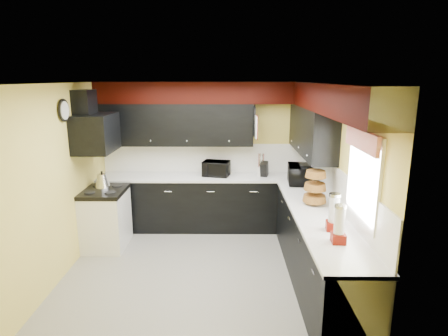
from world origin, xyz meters
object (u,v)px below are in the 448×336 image
microwave (300,174)px  utensil_crock (261,171)px  kettle (102,180)px  knife_block (264,169)px  toaster_oven (216,169)px

microwave → utensil_crock: (-0.57, 0.46, -0.07)m
utensil_crock → kettle: 2.58m
microwave → knife_block: 0.67m
toaster_oven → utensil_crock: 0.76m
utensil_crock → knife_block: bearing=-45.0°
toaster_oven → utensil_crock: toaster_oven is taller
utensil_crock → knife_block: 0.08m
microwave → knife_block: microwave is taller
knife_block → kettle: knife_block is taller
toaster_oven → microwave: 1.41m
toaster_oven → kettle: toaster_oven is taller
toaster_oven → knife_block: bearing=10.3°
utensil_crock → toaster_oven: bearing=-179.6°
toaster_oven → microwave: bearing=-5.5°
microwave → kettle: microwave is taller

